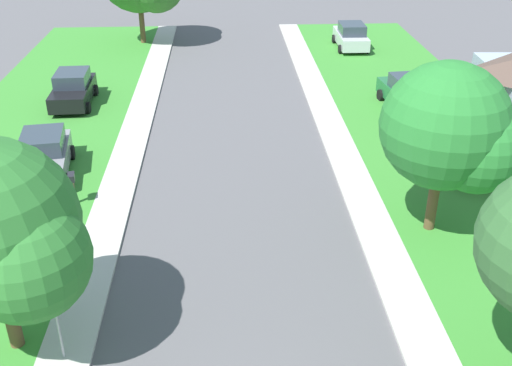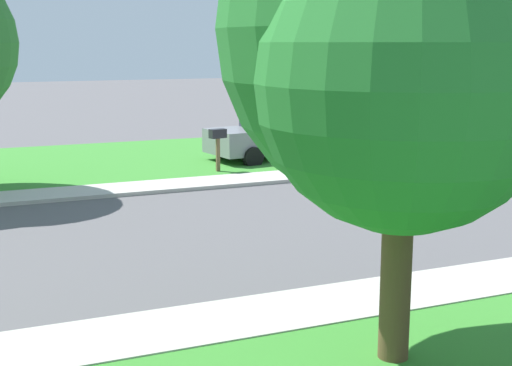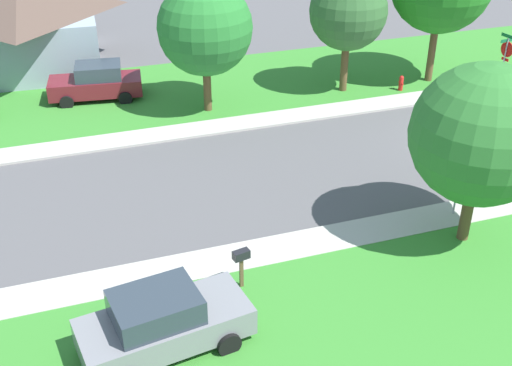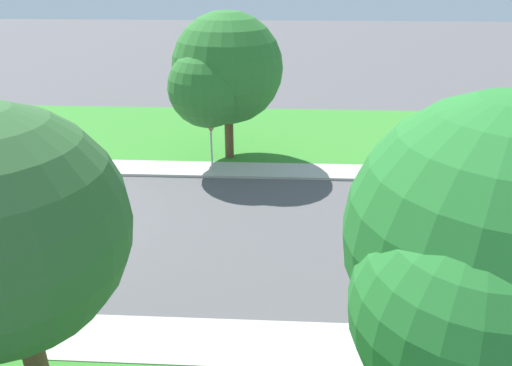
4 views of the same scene
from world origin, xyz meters
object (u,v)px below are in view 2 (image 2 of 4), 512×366
Objects in this scene: car_grey_kerbside_mid at (275,133)px; car_black_near_corner at (466,121)px; tree_across_right at (405,42)px; mailbox at (218,139)px.

car_grey_kerbside_mid is 1.03× the size of car_black_near_corner.
tree_across_right reaches higher than car_grey_kerbside_mid.
car_grey_kerbside_mid reaches higher than mailbox.
mailbox is (2.24, -10.70, 0.14)m from car_black_near_corner.
tree_across_right is (14.54, -5.13, 2.88)m from car_grey_kerbside_mid.
car_grey_kerbside_mid is 0.75× the size of tree_across_right.
car_black_near_corner is 3.33× the size of mailbox.
tree_across_right reaches higher than car_black_near_corner.
tree_across_right is 4.56× the size of mailbox.
tree_across_right reaches higher than mailbox.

